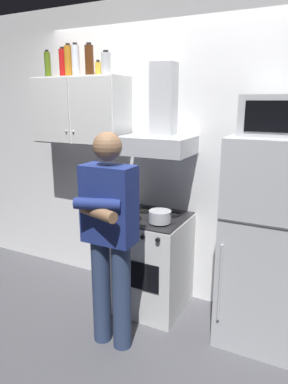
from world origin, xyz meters
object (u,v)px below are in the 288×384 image
Objects in this scene: refrigerator at (265,243)px; person_standing at (109,235)px; upper_cabinet at (81,110)px; bottle_vodka_clear at (76,61)px; bottle_soda_red at (63,63)px; bottle_olive_oil at (48,65)px; cooking_pot at (160,216)px; stove_oven at (152,262)px; bottle_spice_jar at (98,69)px; bottle_liquor_amber at (69,61)px; bottle_canister_steel at (106,64)px; microwave at (278,115)px; range_hood at (159,130)px; bottle_rum_dark at (89,61)px.

person_standing is (-1.00, -0.61, 0.10)m from refrigerator.
bottle_vodka_clear reaches higher than upper_cabinet.
bottle_soda_red reaches higher than person_standing.
bottle_olive_oil reaches higher than upper_cabinet.
bottle_soda_red is at bearing 166.53° from cooking_pot.
bottle_olive_oil is at bearing 146.76° from person_standing.
bottle_soda_red is (-1.00, 0.15, 1.74)m from stove_oven.
refrigerator is at bearing 8.32° from cooking_pot.
upper_cabinet is 3.17× the size of cooking_pot.
bottle_olive_oil reaches higher than bottle_spice_jar.
stove_oven is 1.79m from bottle_spice_jar.
bottle_liquor_amber is (0.26, -0.01, 0.02)m from bottle_olive_oil.
bottle_vodka_clear reaches higher than bottle_canister_steel.
microwave is 1.92× the size of bottle_olive_oil.
upper_cabinet is 1.27m from cooking_pot.
bottle_liquor_amber is at bearing -175.30° from bottle_spice_jar.
cooking_pot is (0.13, -0.25, -0.67)m from range_hood.
cooking_pot reaches higher than stove_oven.
upper_cabinet is 0.47m from bottle_soda_red.
bottle_vodka_clear is at bearing -142.12° from upper_cabinet.
bottle_spice_jar is 0.23m from bottle_vodka_clear.
bottle_vodka_clear is at bearing -178.32° from bottle_canister_steel.
person_standing reaches higher than cooking_pot.
person_standing is at bearing -148.77° from refrigerator.
bottle_canister_steel is at bearing 166.84° from stove_oven.
range_hood reaches higher than cooking_pot.
range_hood reaches higher than person_standing.
bottle_rum_dark reaches higher than bottle_soda_red.
bottle_olive_oil is at bearing 177.68° from bottle_liquor_amber.
stove_oven is 1.17× the size of range_hood.
microwave is (0.95, -0.11, 0.14)m from range_hood.
upper_cabinet is 0.49m from bottle_canister_steel.
bottle_canister_steel is 0.72× the size of bottle_rum_dark.
microwave reaches higher than cooking_pot.
refrigerator is at bearing 0.04° from stove_oven.
bottle_liquor_amber is at bearing -179.26° from range_hood.
bottle_olive_oil is 0.87× the size of bottle_vodka_clear.
bottle_vodka_clear is 1.07× the size of bottle_soda_red.
upper_cabinet is at bearing 135.74° from person_standing.
bottle_liquor_amber reaches higher than bottle_soda_red.
stove_oven is 0.77m from person_standing.
upper_cabinet is at bearing 171.10° from stove_oven.
bottle_vodka_clear is at bearing 166.53° from cooking_pot.
stove_oven is 0.52m from cooking_pot.
refrigerator is at bearing -3.49° from bottle_vodka_clear.
person_standing reaches higher than stove_oven.
refrigerator reaches higher than stove_oven.
stove_oven is 2.09m from bottle_olive_oil.
upper_cabinet is 3.13× the size of bottle_liquor_amber.
bottle_canister_steel is at bearing 175.39° from refrigerator.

